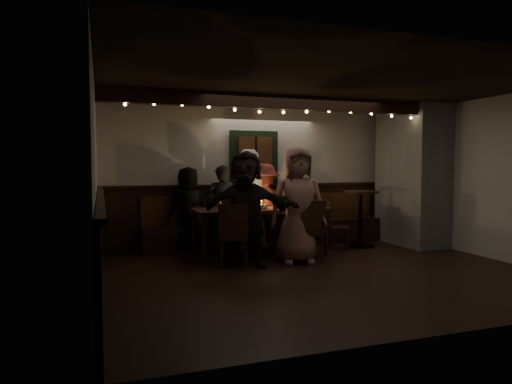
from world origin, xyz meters
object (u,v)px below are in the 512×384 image
object	(u,v)px
high_top	(360,211)
person_g	(298,205)
chair_near_left	(234,232)
person_d	(264,206)
person_e	(292,206)
chair_end	(334,223)
person_f	(246,209)
person_a	(188,209)
dining_table	(260,212)
chair_near_right	(309,228)
person_c	(247,199)
person_b	(222,208)

from	to	relation	value
high_top	person_g	bearing A→B (deg)	-151.11
chair_near_left	person_d	world-z (taller)	person_d
high_top	person_e	xyz separation A→B (m)	(-1.16, 0.50, 0.09)
chair_end	person_f	world-z (taller)	person_f
person_a	dining_table	bearing A→B (deg)	142.73
person_e	person_f	distance (m)	1.98
person_a	person_g	xyz separation A→B (m)	(1.42, -1.46, 0.16)
chair_near_left	person_e	distance (m)	2.17
chair_near_right	person_c	bearing A→B (deg)	110.94
chair_end	chair_near_right	bearing A→B (deg)	-135.24
high_top	person_e	world-z (taller)	person_e
person_a	person_d	size ratio (longest dim) A/B	0.96
dining_table	chair_near_right	xyz separation A→B (m)	(0.54, -0.76, -0.19)
dining_table	person_f	xyz separation A→B (m)	(-0.48, -0.72, 0.13)
chair_near_left	person_g	bearing A→B (deg)	3.35
person_a	person_d	bearing A→B (deg)	174.46
chair_near_left	person_a	distance (m)	1.59
chair_near_left	chair_near_right	bearing A→B (deg)	0.84
person_e	person_c	bearing A→B (deg)	3.97
dining_table	person_g	size ratio (longest dim) A/B	1.25
chair_end	person_f	xyz separation A→B (m)	(-1.94, -0.86, 0.40)
chair_near_right	person_g	distance (m)	0.40
person_c	person_e	bearing A→B (deg)	-166.64
high_top	person_g	xyz separation A→B (m)	(-1.69, -0.93, 0.24)
high_top	dining_table	bearing A→B (deg)	-174.20
chair_near_left	person_g	size ratio (longest dim) A/B	0.53
dining_table	person_e	world-z (taller)	person_e
person_d	dining_table	bearing A→B (deg)	43.43
chair_near_left	person_b	world-z (taller)	person_b
chair_near_left	person_f	size ratio (longest dim) A/B	0.55
person_c	person_d	distance (m)	0.34
dining_table	high_top	size ratio (longest dim) A/B	2.17
high_top	person_f	bearing A→B (deg)	-159.80
person_f	person_e	bearing A→B (deg)	71.23
chair_near_right	high_top	xyz separation A→B (m)	(1.50, 0.97, 0.11)
person_c	person_f	distance (m)	1.48
high_top	chair_near_left	bearing A→B (deg)	-160.00
person_b	person_g	distance (m)	1.60
chair_end	person_b	distance (m)	2.03
chair_near_left	person_a	world-z (taller)	person_a
person_b	person_g	size ratio (longest dim) A/B	0.84
chair_near_right	person_f	size ratio (longest dim) A/B	0.56
dining_table	person_b	distance (m)	0.80
person_d	person_e	xyz separation A→B (m)	(0.58, 0.05, -0.02)
person_b	person_d	xyz separation A→B (m)	(0.79, 0.03, 0.01)
person_e	person_g	bearing A→B (deg)	71.73
person_g	chair_near_left	bearing A→B (deg)	-167.15
chair_near_left	person_d	distance (m)	1.77
chair_near_right	person_b	world-z (taller)	person_b
high_top	person_b	world-z (taller)	person_b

